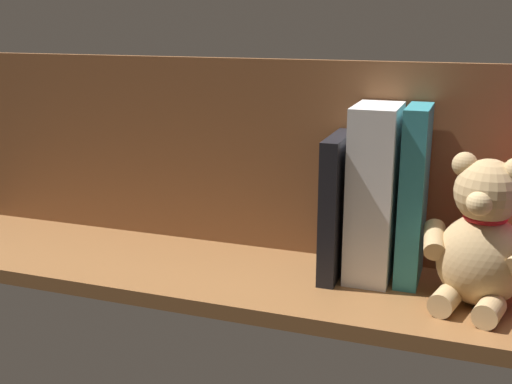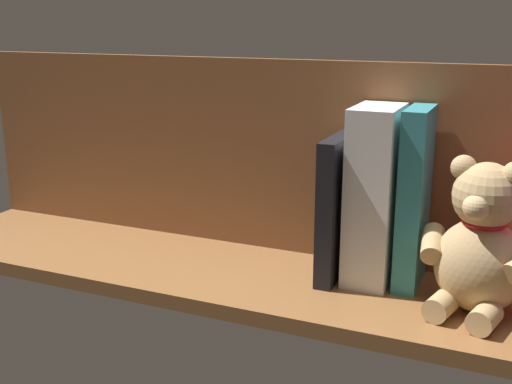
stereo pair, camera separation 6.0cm
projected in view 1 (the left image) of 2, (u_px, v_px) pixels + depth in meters
The scene contains 6 objects.
ground_plane at pixel (256, 277), 94.33cm from camera, with size 112.63×25.14×2.20cm, color brown.
shelf_back_panel at pixel (278, 157), 99.42cm from camera, with size 112.63×1.50×30.12cm, color brown.
teddy_bear at pixel (482, 241), 80.82cm from camera, with size 15.62×14.53×19.82cm.
book_4 at pixel (414, 196), 87.72cm from camera, with size 3.16×9.66×24.76cm, color teal.
dictionary_thick_white at pixel (374, 193), 88.98cm from camera, with size 6.18×10.55×24.72cm, color white.
book_5 at pixel (336, 206), 90.52cm from camera, with size 2.45×12.25×20.38cm, color black.
Camera 1 is at (-29.39, 82.52, 36.13)cm, focal length 44.64 mm.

